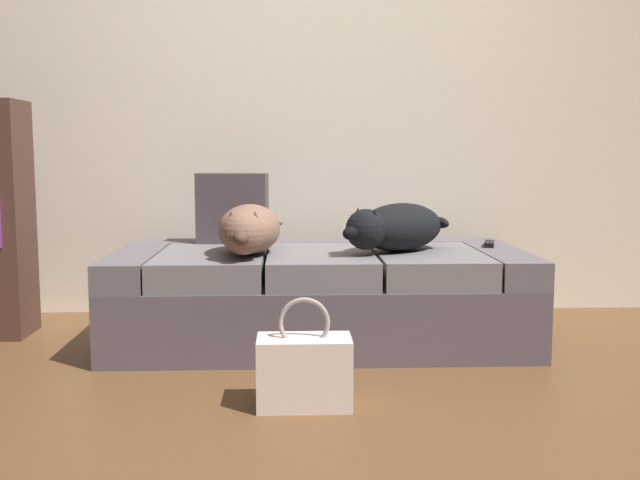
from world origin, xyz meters
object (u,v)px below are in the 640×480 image
couch (320,295)px  handbag (304,370)px  tv_remote (489,244)px  throw_pillow (232,208)px  dog_tan (249,230)px  dog_dark (395,227)px

couch → handbag: (-0.09, -0.90, -0.08)m
couch → tv_remote: 0.84m
tv_remote → throw_pillow: 1.24m
dog_tan → tv_remote: (1.12, 0.25, -0.10)m
dog_dark → throw_pillow: 0.83m
throw_pillow → handbag: 1.29m
couch → dog_tan: (-0.31, -0.15, 0.32)m
dog_tan → throw_pillow: (-0.10, 0.42, 0.06)m
dog_tan → tv_remote: size_ratio=4.25×
tv_remote → throw_pillow: (-1.22, 0.17, 0.16)m
dog_tan → dog_dark: bearing=6.3°
couch → throw_pillow: bearing=147.6°
tv_remote → couch: bearing=-156.6°
couch → dog_dark: (0.33, -0.08, 0.32)m
dog_tan → throw_pillow: 0.43m
dog_tan → throw_pillow: bearing=103.6°
throw_pillow → handbag: bearing=-74.3°
dog_tan → throw_pillow: size_ratio=1.88×
couch → dog_dark: 0.47m
tv_remote → throw_pillow: size_ratio=0.44×
dog_dark → handbag: bearing=-117.3°
couch → dog_tan: dog_tan is taller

